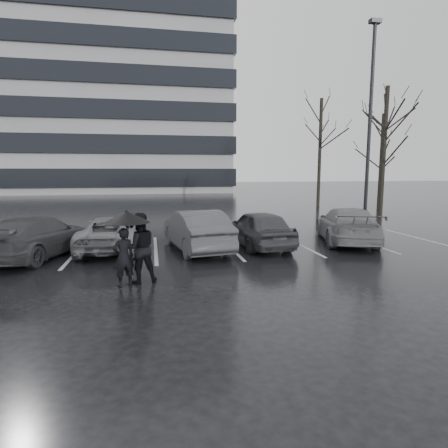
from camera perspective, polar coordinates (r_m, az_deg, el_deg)
name	(u,v)px	position (r m, az deg, el deg)	size (l,w,h in m)	color
ground	(227,263)	(11.95, 0.43, -5.92)	(160.00, 160.00, 0.00)	black
office_building	(6,88)	(63.58, -30.34, 17.48)	(61.00, 26.00, 29.00)	gray
car_main	(258,228)	(14.37, 5.24, -0.66)	(1.67, 4.16, 1.42)	black
car_west_a	(196,230)	(13.74, -4.24, -0.91)	(1.57, 4.51, 1.49)	#28282B
car_west_b	(112,233)	(14.37, -16.68, -1.33)	(2.06, 4.46, 1.24)	#525255
car_west_c	(37,237)	(14.08, -26.58, -1.75)	(1.95, 4.79, 1.39)	black
car_east	(347,225)	(16.03, 18.20, -0.12)	(1.99, 4.89, 1.42)	#525255
pedestrian_left	(124,257)	(9.76, -15.06, -4.91)	(0.55, 0.36, 1.50)	black
pedestrian_right	(139,248)	(9.96, -12.76, -3.58)	(0.89, 0.69, 1.83)	black
umbrella	(127,217)	(9.58, -14.63, 1.06)	(1.15, 1.15, 1.94)	black
lamp_post	(369,135)	(20.84, 21.24, 12.49)	(0.56, 0.56, 10.20)	gray
stall_stripes	(193,248)	(14.24, -4.73, -3.63)	(19.72, 5.00, 0.00)	#AFAFB1
tree_east	(384,153)	(25.72, 23.17, 9.98)	(0.26, 0.26, 8.00)	black
tree_ne	(381,162)	(30.42, 22.82, 8.68)	(0.26, 0.26, 7.00)	black
tree_north	(320,153)	(31.35, 14.38, 10.40)	(0.26, 0.26, 8.50)	black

